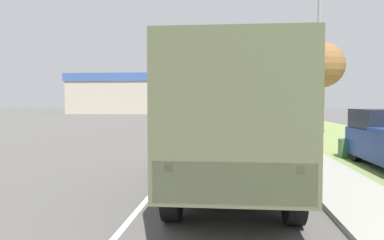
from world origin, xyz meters
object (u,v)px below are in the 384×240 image
Objects in this scene: car_third_ahead at (199,114)px; car_fourth_ahead at (204,112)px; car_nearest_ahead at (235,126)px; lamp_post at (313,42)px; military_truck at (231,116)px; car_second_ahead at (185,118)px.

car_third_ahead is 1.04× the size of car_fourth_ahead.
car_nearest_ahead is 0.64× the size of lamp_post.
military_truck reaches higher than car_fourth_ahead.
military_truck is 1.89× the size of car_fourth_ahead.
military_truck reaches higher than car_nearest_ahead.
car_second_ahead is 20.92m from lamp_post.
car_nearest_ahead is 1.02× the size of car_third_ahead.
military_truck reaches higher than car_third_ahead.
car_fourth_ahead is (-3.56, 45.55, -1.12)m from military_truck.
military_truck is 1.79× the size of car_nearest_ahead.
car_nearest_ahead is 32.36m from car_fourth_ahead.
lamp_post reaches higher than car_third_ahead.
lamp_post is at bearing -71.41° from car_second_ahead.
car_fourth_ahead is 0.61× the size of lamp_post.
car_fourth_ahead is 42.10m from lamp_post.
lamp_post is at bearing -81.40° from car_fourth_ahead.
car_second_ahead is at bearing -90.81° from car_fourth_ahead.
car_nearest_ahead is 21.97m from car_third_ahead.
car_fourth_ahead is (-3.90, 32.13, -0.06)m from car_nearest_ahead.
military_truck is 35.24m from car_third_ahead.
military_truck reaches higher than car_second_ahead.
car_third_ahead is at bearing 88.13° from car_second_ahead.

